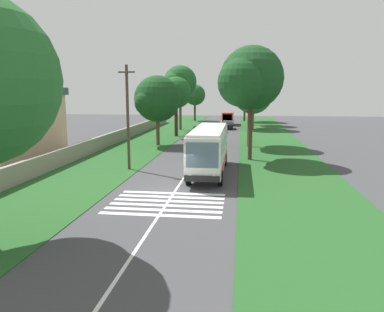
{
  "coord_description": "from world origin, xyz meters",
  "views": [
    {
      "loc": [
        -24.06,
        -4.31,
        6.68
      ],
      "look_at": [
        5.11,
        -0.54,
        1.6
      ],
      "focal_mm": 35.45,
      "sensor_mm": 36.0,
      "label": 1
    }
  ],
  "objects_px": {
    "trailing_minibus_0": "(228,117)",
    "roadside_tree_right_4": "(249,86)",
    "trailing_car_0": "(197,136)",
    "roadside_tree_right_3": "(251,84)",
    "coach_bus": "(209,148)",
    "roadside_tree_right_0": "(252,96)",
    "roadside_tree_left_2": "(179,83)",
    "roadside_tree_right_1": "(244,83)",
    "utility_pole": "(128,116)",
    "roadside_tree_left_4": "(194,96)",
    "roadside_tree_right_2": "(249,80)",
    "trailing_car_1": "(199,130)",
    "roadside_tree_left_1": "(175,94)",
    "trailing_car_2": "(228,125)",
    "roadside_tree_left_0": "(157,100)"
  },
  "relations": [
    {
      "from": "roadside_tree_left_2",
      "to": "roadside_tree_left_1",
      "type": "bearing_deg",
      "value": -174.73
    },
    {
      "from": "trailing_car_1",
      "to": "roadside_tree_right_4",
      "type": "xyz_separation_m",
      "value": [
        -11.83,
        -7.18,
        6.6
      ]
    },
    {
      "from": "roadside_tree_left_4",
      "to": "roadside_tree_right_2",
      "type": "relative_size",
      "value": 0.74
    },
    {
      "from": "roadside_tree_right_2",
      "to": "roadside_tree_right_1",
      "type": "bearing_deg",
      "value": 0.25
    },
    {
      "from": "roadside_tree_right_3",
      "to": "utility_pole",
      "type": "relative_size",
      "value": 1.26
    },
    {
      "from": "roadside_tree_right_1",
      "to": "roadside_tree_right_2",
      "type": "relative_size",
      "value": 1.08
    },
    {
      "from": "roadside_tree_left_2",
      "to": "roadside_tree_right_3",
      "type": "xyz_separation_m",
      "value": [
        11.05,
        -12.27,
        0.08
      ]
    },
    {
      "from": "coach_bus",
      "to": "utility_pole",
      "type": "xyz_separation_m",
      "value": [
        0.71,
        6.92,
        2.42
      ]
    },
    {
      "from": "roadside_tree_right_3",
      "to": "roadside_tree_right_2",
      "type": "bearing_deg",
      "value": 178.49
    },
    {
      "from": "roadside_tree_left_0",
      "to": "roadside_tree_right_1",
      "type": "bearing_deg",
      "value": -15.37
    },
    {
      "from": "roadside_tree_left_0",
      "to": "roadside_tree_left_2",
      "type": "bearing_deg",
      "value": 0.91
    },
    {
      "from": "trailing_car_0",
      "to": "roadside_tree_right_3",
      "type": "distance_m",
      "value": 27.04
    },
    {
      "from": "coach_bus",
      "to": "roadside_tree_left_4",
      "type": "height_order",
      "value": "roadside_tree_left_4"
    },
    {
      "from": "roadside_tree_right_1",
      "to": "utility_pole",
      "type": "bearing_deg",
      "value": 169.52
    },
    {
      "from": "trailing_car_0",
      "to": "roadside_tree_left_1",
      "type": "xyz_separation_m",
      "value": [
        4.19,
        3.83,
        5.6
      ]
    },
    {
      "from": "utility_pole",
      "to": "trailing_car_2",
      "type": "bearing_deg",
      "value": -11.23
    },
    {
      "from": "trailing_car_1",
      "to": "roadside_tree_right_1",
      "type": "relative_size",
      "value": 0.37
    },
    {
      "from": "coach_bus",
      "to": "trailing_car_0",
      "type": "relative_size",
      "value": 2.6
    },
    {
      "from": "roadside_tree_left_0",
      "to": "trailing_minibus_0",
      "type": "bearing_deg",
      "value": -14.31
    },
    {
      "from": "trailing_car_2",
      "to": "roadside_tree_left_0",
      "type": "relative_size",
      "value": 0.51
    },
    {
      "from": "roadside_tree_left_1",
      "to": "roadside_tree_right_4",
      "type": "xyz_separation_m",
      "value": [
        -8.89,
        -10.45,
        1.0
      ]
    },
    {
      "from": "roadside_tree_left_1",
      "to": "roadside_tree_right_3",
      "type": "height_order",
      "value": "roadside_tree_right_3"
    },
    {
      "from": "trailing_minibus_0",
      "to": "roadside_tree_right_2",
      "type": "bearing_deg",
      "value": -175.11
    },
    {
      "from": "coach_bus",
      "to": "trailing_car_0",
      "type": "bearing_deg",
      "value": 9.13
    },
    {
      "from": "trailing_car_1",
      "to": "roadside_tree_left_0",
      "type": "distance_m",
      "value": 13.82
    },
    {
      "from": "trailing_car_0",
      "to": "roadside_tree_left_1",
      "type": "relative_size",
      "value": 0.5
    },
    {
      "from": "trailing_minibus_0",
      "to": "roadside_tree_right_2",
      "type": "distance_m",
      "value": 39.27
    },
    {
      "from": "coach_bus",
      "to": "roadside_tree_left_0",
      "type": "height_order",
      "value": "roadside_tree_left_0"
    },
    {
      "from": "trailing_car_2",
      "to": "roadside_tree_left_4",
      "type": "relative_size",
      "value": 0.53
    },
    {
      "from": "trailing_car_2",
      "to": "roadside_tree_right_2",
      "type": "relative_size",
      "value": 0.4
    },
    {
      "from": "roadside_tree_left_1",
      "to": "roadside_tree_left_2",
      "type": "relative_size",
      "value": 0.79
    },
    {
      "from": "roadside_tree_left_2",
      "to": "utility_pole",
      "type": "distance_m",
      "value": 33.88
    },
    {
      "from": "roadside_tree_right_2",
      "to": "roadside_tree_right_3",
      "type": "relative_size",
      "value": 0.99
    },
    {
      "from": "roadside_tree_right_1",
      "to": "roadside_tree_right_3",
      "type": "relative_size",
      "value": 1.06
    },
    {
      "from": "trailing_minibus_0",
      "to": "roadside_tree_right_4",
      "type": "bearing_deg",
      "value": -173.42
    },
    {
      "from": "roadside_tree_left_2",
      "to": "roadside_tree_right_2",
      "type": "xyz_separation_m",
      "value": [
        -27.75,
        -11.25,
        -0.27
      ]
    },
    {
      "from": "roadside_tree_right_0",
      "to": "roadside_tree_right_3",
      "type": "bearing_deg",
      "value": 0.28
    },
    {
      "from": "roadside_tree_left_4",
      "to": "roadside_tree_right_2",
      "type": "xyz_separation_m",
      "value": [
        -47.66,
        -11.11,
        2.06
      ]
    },
    {
      "from": "coach_bus",
      "to": "utility_pole",
      "type": "height_order",
      "value": "utility_pole"
    },
    {
      "from": "roadside_tree_left_2",
      "to": "roadside_tree_right_4",
      "type": "bearing_deg",
      "value": -148.57
    },
    {
      "from": "trailing_car_1",
      "to": "roadside_tree_right_1",
      "type": "bearing_deg",
      "value": -14.43
    },
    {
      "from": "coach_bus",
      "to": "trailing_car_0",
      "type": "xyz_separation_m",
      "value": [
        20.56,
        3.31,
        -1.48
      ]
    },
    {
      "from": "trailing_minibus_0",
      "to": "roadside_tree_left_2",
      "type": "bearing_deg",
      "value": 143.92
    },
    {
      "from": "coach_bus",
      "to": "roadside_tree_right_0",
      "type": "distance_m",
      "value": 37.56
    },
    {
      "from": "trailing_car_0",
      "to": "roadside_tree_right_0",
      "type": "distance_m",
      "value": 18.95
    },
    {
      "from": "trailing_car_0",
      "to": "roadside_tree_left_0",
      "type": "distance_m",
      "value": 8.41
    },
    {
      "from": "coach_bus",
      "to": "roadside_tree_left_2",
      "type": "bearing_deg",
      "value": 13.13
    },
    {
      "from": "roadside_tree_right_1",
      "to": "coach_bus",
      "type": "bearing_deg",
      "value": 176.83
    },
    {
      "from": "roadside_tree_left_2",
      "to": "roadside_tree_left_4",
      "type": "distance_m",
      "value": 20.05
    },
    {
      "from": "roadside_tree_left_0",
      "to": "roadside_tree_right_3",
      "type": "relative_size",
      "value": 0.77
    }
  ]
}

